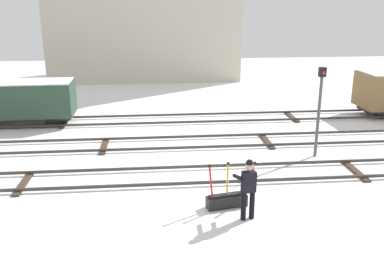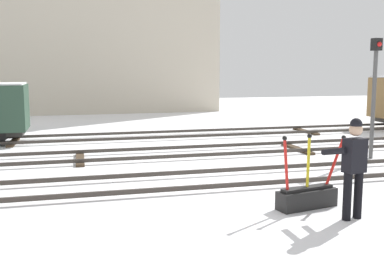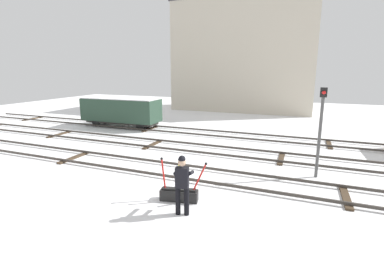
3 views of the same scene
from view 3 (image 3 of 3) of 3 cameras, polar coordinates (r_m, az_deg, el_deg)
ground_plane at (r=11.70m, az=-1.39°, el=-9.41°), size 60.00×60.00×0.00m
track_main_line at (r=11.66m, az=-1.39°, el=-8.89°), size 44.00×1.94×0.18m
track_siding_near at (r=14.81m, az=3.97°, el=-4.42°), size 44.00×1.94×0.18m
track_siding_far at (r=18.31m, az=7.56°, el=-1.34°), size 44.00×1.94×0.18m
switch_lever_frame at (r=9.45m, az=-2.62°, el=-13.15°), size 1.55×0.60×1.45m
rail_worker at (r=8.32m, az=-1.98°, el=-10.78°), size 0.64×0.76×1.83m
signal_post at (r=11.90m, az=24.71°, el=0.91°), size 0.24×0.32×3.57m
apartment_building at (r=30.65m, az=10.30°, el=14.26°), size 14.42×5.51×11.33m
freight_car_far_end at (r=21.61m, az=-14.26°, el=3.53°), size 5.97×2.01×2.19m
perched_bird_roof_left at (r=33.47m, az=7.40°, el=24.01°), size 0.28×0.23×0.13m
perched_bird_roof_right at (r=32.54m, az=-0.70°, el=24.46°), size 0.28×0.22×0.13m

